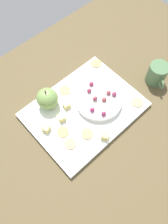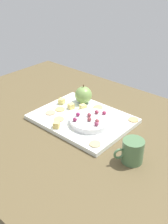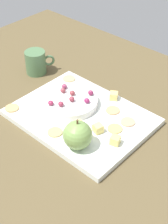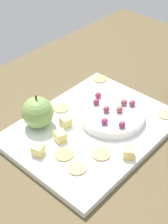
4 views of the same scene
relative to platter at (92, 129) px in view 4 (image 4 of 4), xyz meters
The scene contains 23 objects.
table 4.80cm from the platter, 81.41° to the right, with size 136.11×92.03×3.52cm, color brown.
platter is the anchor object (origin of this frame).
serving_dish 6.12cm from the platter, 14.07° to the right, with size 16.55×16.55×2.25cm, color white.
apple_whole 13.70cm from the platter, 129.16° to the left, with size 7.66×7.66×7.66cm, color #7A9E50.
apple_stem 15.78cm from the platter, 129.16° to the left, with size 0.50×0.50×1.20cm, color brown.
cheese_cube_0 9.02cm from the platter, 165.18° to the left, with size 2.38×2.38×2.38cm, color #E8D375.
cheese_cube_1 12.76cm from the platter, 100.41° to the right, with size 2.38×2.38×2.38cm, color #EECE6E.
cheese_cube_2 15.20cm from the platter, 169.50° to the left, with size 2.38×2.38×2.38cm, color #E4D16D.
cheese_cube_3 6.68cm from the platter, 128.82° to the left, with size 2.38×2.38×2.38cm, color #E4D077.
cracker_0 11.49cm from the platter, behind, with size 4.12×4.12×0.40cm, color tan.
cracker_1 19.22cm from the platter, 35.12° to the right, with size 4.12×4.12×0.40cm, color tan.
cracker_2 10.56cm from the platter, 90.43° to the left, with size 4.12×4.12×0.40cm, color tan.
cracker_3 9.67cm from the platter, 127.26° to the right, with size 4.12×4.12×0.40cm, color tan.
cracker_4 20.83cm from the platter, 34.53° to the left, with size 4.12×4.12×0.40cm, color tan.
cracker_5 13.88cm from the platter, 152.34° to the right, with size 4.12×4.12×0.40cm, color tan.
grape_0 5.09cm from the platter, 79.21° to the right, with size 1.72×1.55×1.53cm, color #8F2656.
grape_1 8.15cm from the platter, 26.12° to the right, with size 1.72×1.55×1.51cm, color brown.
grape_2 10.51cm from the platter, 13.07° to the right, with size 1.72×1.55×1.55cm, color #933F47.
grape_3 7.06cm from the platter, 30.95° to the left, with size 1.72×1.55×1.52cm, color #8C2D43.
grape_4 12.00cm from the platter, 20.82° to the right, with size 1.72×1.55×1.53cm, color #8A3352.
grape_5 8.32cm from the platter, 71.10° to the right, with size 1.72×1.55×1.57cm, color #84274B.
grape_6 5.89cm from the platter, ahead, with size 1.72×1.55×1.61cm, color brown.
grape_7 9.71cm from the platter, 31.08° to the left, with size 1.72×1.55×1.42cm, color #96294A.
Camera 4 is at (-46.32, -34.42, 57.47)cm, focal length 52.74 mm.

